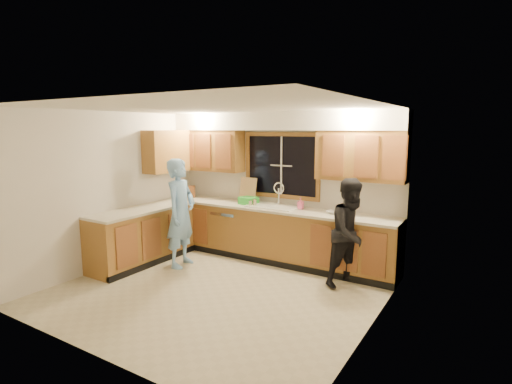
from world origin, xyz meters
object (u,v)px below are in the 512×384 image
stove (115,244)px  knife_block (192,192)px  man (181,213)px  bowl (333,212)px  sink (273,210)px  dishwasher (232,230)px  dish_crate (248,201)px  woman (352,233)px  soap_bottle (301,203)px

stove → knife_block: size_ratio=3.98×
man → bowl: bearing=-75.0°
sink → bowl: size_ratio=4.40×
dishwasher → bowl: bowl is taller
dish_crate → woman: bearing=-11.6°
sink → man: 1.54m
man → woman: man is taller
sink → dishwasher: sink is taller
soap_bottle → sink: bearing=-168.9°
dishwasher → knife_block: size_ratio=3.63×
woman → bowl: size_ratio=7.94×
stove → knife_block: bearing=90.2°
stove → sink: bearing=45.4°
woman → soap_bottle: 1.18m
dishwasher → dish_crate: bearing=1.9°
stove → man: man is taller
stove → man: size_ratio=0.51×
dishwasher → soap_bottle: soap_bottle is taller
knife_block → man: bearing=-89.0°
soap_bottle → man: bearing=-144.8°
stove → bowl: bearing=33.0°
knife_block → bowl: size_ratio=1.16×
woman → bowl: (-0.45, 0.44, 0.17)m
dishwasher → stove: stove is taller
dish_crate → soap_bottle: 0.96m
woman → knife_block: 3.35m
bowl → soap_bottle: bearing=173.2°
dishwasher → bowl: (1.90, 0.04, 0.53)m
woman → dish_crate: 2.05m
woman → bowl: bearing=76.1°
sink → dishwasher: size_ratio=1.05×
stove → dish_crate: (1.31, 1.82, 0.53)m
man → dish_crate: 1.22m
dishwasher → bowl: bearing=1.1°
sink → dishwasher: 0.96m
dishwasher → man: 1.16m
soap_bottle → bowl: soap_bottle is taller
woman → sink: bearing=104.5°
woman → knife_block: (-3.31, 0.44, 0.26)m
sink → soap_bottle: (0.46, 0.09, 0.15)m
dishwasher → stove: size_ratio=0.91×
soap_bottle → dish_crate: bearing=-174.4°
woman → knife_block: woman is taller
knife_block → dishwasher: bearing=-33.6°
soap_bottle → knife_block: bearing=-178.3°
man → dish_crate: (0.64, 1.03, 0.10)m
woman → dish_crate: (-2.00, 0.41, 0.21)m
stove → soap_bottle: size_ratio=4.85×
stove → woman: 3.60m
sink → stove: bearing=-134.6°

